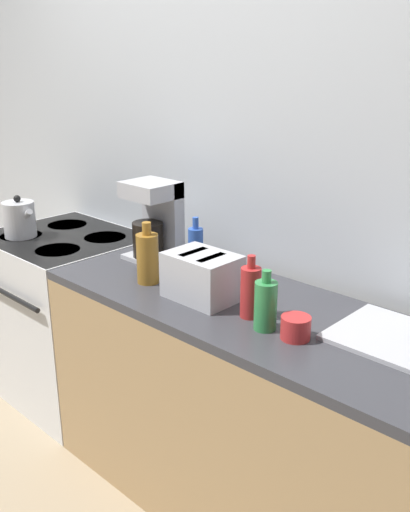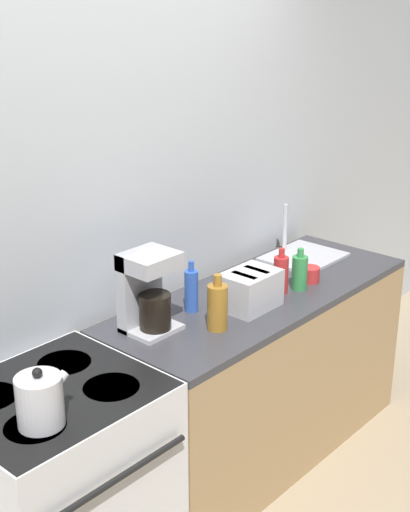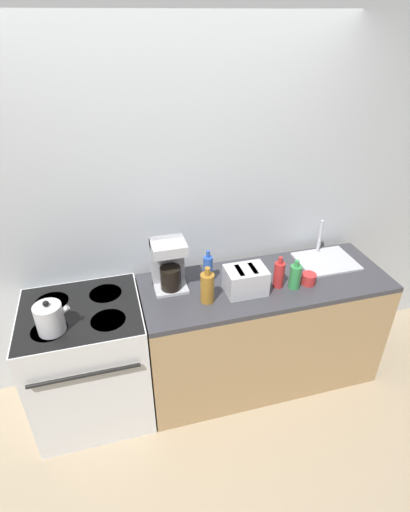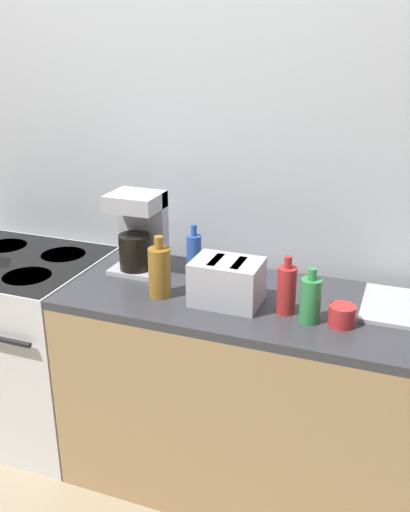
{
  "view_description": "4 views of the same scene",
  "coord_description": "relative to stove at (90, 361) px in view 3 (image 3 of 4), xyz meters",
  "views": [
    {
      "loc": [
        1.8,
        -1.18,
        1.75
      ],
      "look_at": [
        0.32,
        0.38,
        1.01
      ],
      "focal_mm": 40.0,
      "sensor_mm": 36.0,
      "label": 1
    },
    {
      "loc": [
        -1.95,
        -1.59,
        2.26
      ],
      "look_at": [
        0.29,
        0.4,
        1.15
      ],
      "focal_mm": 50.0,
      "sensor_mm": 36.0,
      "label": 2
    },
    {
      "loc": [
        -0.39,
        -1.74,
        2.47
      ],
      "look_at": [
        0.19,
        0.38,
        1.13
      ],
      "focal_mm": 28.0,
      "sensor_mm": 36.0,
      "label": 3
    },
    {
      "loc": [
        1.06,
        -1.66,
        1.88
      ],
      "look_at": [
        0.28,
        0.4,
        1.02
      ],
      "focal_mm": 40.0,
      "sensor_mm": 36.0,
      "label": 4
    }
  ],
  "objects": [
    {
      "name": "counter_block",
      "position": [
        1.25,
        -0.01,
        -0.01
      ],
      "size": [
        1.72,
        0.64,
        0.9
      ],
      "color": "tan",
      "rests_on": "ground_plane"
    },
    {
      "name": "kettle",
      "position": [
        -0.15,
        -0.15,
        0.53
      ],
      "size": [
        0.2,
        0.16,
        0.21
      ],
      "color": "silver",
      "rests_on": "stove"
    },
    {
      "name": "bottle_red",
      "position": [
        1.3,
        -0.08,
        0.53
      ],
      "size": [
        0.07,
        0.07,
        0.23
      ],
      "color": "#B72828",
      "rests_on": "counter_block"
    },
    {
      "name": "bottle_green",
      "position": [
        1.4,
        -0.13,
        0.53
      ],
      "size": [
        0.08,
        0.08,
        0.21
      ],
      "color": "#338C47",
      "rests_on": "counter_block"
    },
    {
      "name": "wall_back",
      "position": [
        0.63,
        0.39,
        0.84
      ],
      "size": [
        8.0,
        0.05,
        2.6
      ],
      "color": "silver",
      "rests_on": "ground_plane"
    },
    {
      "name": "toaster",
      "position": [
        1.06,
        -0.08,
        0.53
      ],
      "size": [
        0.26,
        0.19,
        0.17
      ],
      "color": "#BCBCC1",
      "rests_on": "counter_block"
    },
    {
      "name": "sink_tray",
      "position": [
        1.77,
        0.11,
        0.46
      ],
      "size": [
        0.41,
        0.34,
        0.28
      ],
      "color": "#B7B7BC",
      "rests_on": "counter_block"
    },
    {
      "name": "bottle_amber",
      "position": [
        0.79,
        -0.12,
        0.54
      ],
      "size": [
        0.09,
        0.09,
        0.25
      ],
      "color": "#9E6B23",
      "rests_on": "counter_block"
    },
    {
      "name": "bottle_blue",
      "position": [
        0.86,
        0.09,
        0.54
      ],
      "size": [
        0.06,
        0.06,
        0.24
      ],
      "color": "#2D56B7",
      "rests_on": "counter_block"
    },
    {
      "name": "ground_plane",
      "position": [
        0.63,
        -0.33,
        -0.46
      ],
      "size": [
        12.0,
        12.0,
        0.0
      ],
      "primitive_type": "plane",
      "color": "tan"
    },
    {
      "name": "stove",
      "position": [
        0.0,
        0.0,
        0.0
      ],
      "size": [
        0.75,
        0.7,
        0.9
      ],
      "color": "silver",
      "rests_on": "ground_plane"
    },
    {
      "name": "coffee_maker",
      "position": [
        0.59,
        0.11,
        0.62
      ],
      "size": [
        0.22,
        0.2,
        0.35
      ],
      "color": "#B7B7BC",
      "rests_on": "counter_block"
    },
    {
      "name": "cup_red",
      "position": [
        1.51,
        -0.11,
        0.48
      ],
      "size": [
        0.1,
        0.1,
        0.08
      ],
      "color": "red",
      "rests_on": "counter_block"
    }
  ]
}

